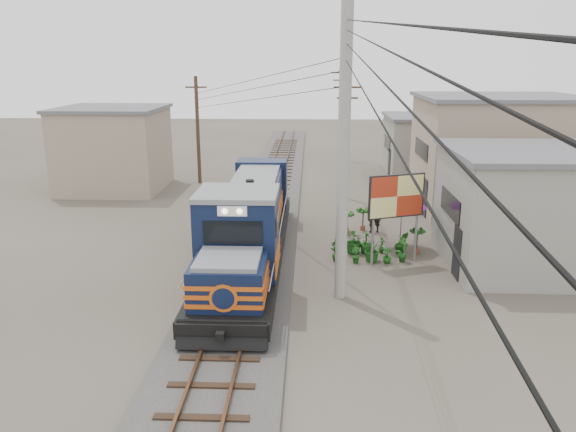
{
  "coord_description": "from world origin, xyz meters",
  "views": [
    {
      "loc": [
        2.41,
        -18.74,
        8.03
      ],
      "look_at": [
        1.58,
        2.08,
        2.2
      ],
      "focal_mm": 35.0,
      "sensor_mm": 36.0,
      "label": 1
    }
  ],
  "objects_px": {
    "billboard": "(397,198)",
    "market_umbrella": "(402,201)",
    "locomotive": "(249,226)",
    "vendor": "(374,214)"
  },
  "relations": [
    {
      "from": "market_umbrella",
      "to": "vendor",
      "type": "distance_m",
      "value": 2.8
    },
    {
      "from": "locomotive",
      "to": "market_umbrella",
      "type": "xyz_separation_m",
      "value": [
        6.39,
        2.22,
        0.53
      ]
    },
    {
      "from": "market_umbrella",
      "to": "billboard",
      "type": "bearing_deg",
      "value": -106.12
    },
    {
      "from": "locomotive",
      "to": "billboard",
      "type": "height_order",
      "value": "locomotive"
    },
    {
      "from": "locomotive",
      "to": "market_umbrella",
      "type": "bearing_deg",
      "value": 19.17
    },
    {
      "from": "locomotive",
      "to": "vendor",
      "type": "height_order",
      "value": "locomotive"
    },
    {
      "from": "billboard",
      "to": "vendor",
      "type": "xyz_separation_m",
      "value": [
        -0.33,
        4.28,
        -1.81
      ]
    },
    {
      "from": "locomotive",
      "to": "billboard",
      "type": "bearing_deg",
      "value": 2.83
    },
    {
      "from": "billboard",
      "to": "market_umbrella",
      "type": "relative_size",
      "value": 1.37
    },
    {
      "from": "market_umbrella",
      "to": "vendor",
      "type": "height_order",
      "value": "market_umbrella"
    }
  ]
}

